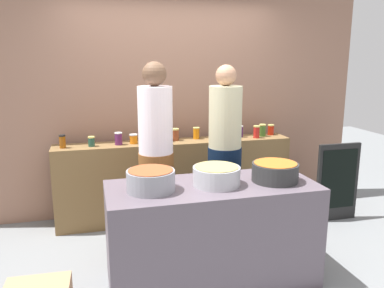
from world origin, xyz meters
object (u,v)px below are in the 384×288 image
preserve_jar_1 (91,141)px  cooking_pot_center (216,176)px  preserve_jar_2 (119,139)px  preserve_jar_5 (167,137)px  preserve_jar_4 (157,135)px  chalkboard_sign (337,182)px  preserve_jar_11 (256,132)px  preserve_jar_12 (262,130)px  preserve_jar_8 (221,135)px  preserve_jar_6 (175,134)px  preserve_jar_9 (229,134)px  preserve_jar_7 (196,133)px  cooking_pot_right (275,172)px  preserve_jar_0 (62,141)px  cook_in_cap (224,163)px  cooking_pot_left (151,180)px  preserve_jar_13 (271,130)px  preserve_jar_10 (240,131)px  cook_with_tongs (156,169)px  preserve_jar_3 (134,139)px

preserve_jar_1 → cooking_pot_center: preserve_jar_1 is taller
preserve_jar_2 → preserve_jar_5: bearing=2.5°
preserve_jar_4 → chalkboard_sign: bearing=-17.0°
preserve_jar_11 → preserve_jar_12: (0.11, 0.08, 0.00)m
preserve_jar_8 → preserve_jar_11: bearing=-2.6°
preserve_jar_1 → preserve_jar_2: size_ratio=0.80×
preserve_jar_4 → preserve_jar_6: preserve_jar_6 is taller
chalkboard_sign → preserve_jar_9: bearing=155.2°
preserve_jar_2 → preserve_jar_7: 0.91m
preserve_jar_8 → cooking_pot_right: size_ratio=0.28×
cooking_pot_center → cooking_pot_right: size_ratio=1.00×
preserve_jar_4 → preserve_jar_6: 0.21m
preserve_jar_0 → cooking_pot_center: (1.25, -1.37, -0.06)m
preserve_jar_4 → cook_in_cap: 0.95m
cooking_pot_center → cooking_pot_left: bearing=-179.6°
preserve_jar_1 → cooking_pot_left: bearing=-72.9°
preserve_jar_5 → cooking_pot_center: (0.12, -1.41, -0.05)m
preserve_jar_0 → preserve_jar_12: (2.30, 0.05, 0.00)m
preserve_jar_7 → preserve_jar_13: size_ratio=1.07×
preserve_jar_0 → preserve_jar_2: preserve_jar_0 is taller
preserve_jar_9 → chalkboard_sign: 1.36m
preserve_jar_5 → preserve_jar_10: (0.89, 0.04, 0.01)m
preserve_jar_5 → cooking_pot_left: bearing=-106.2°
preserve_jar_7 → cooking_pot_left: (-0.77, -1.48, -0.06)m
preserve_jar_5 → preserve_jar_12: preserve_jar_12 is taller
preserve_jar_2 → preserve_jar_5: preserve_jar_2 is taller
cooking_pot_right → cook_in_cap: size_ratio=0.21×
preserve_jar_10 → cook_in_cap: bearing=-121.8°
preserve_jar_7 → preserve_jar_12: 0.82m
preserve_jar_5 → preserve_jar_1: bearing=-177.9°
preserve_jar_4 → cook_with_tongs: 0.87m
preserve_jar_13 → preserve_jar_11: bearing=-152.1°
preserve_jar_13 → cooking_pot_right: 1.66m
preserve_jar_5 → chalkboard_sign: bearing=-16.3°
preserve_jar_2 → chalkboard_sign: 2.53m
preserve_jar_9 → cook_in_cap: cook_in_cap is taller
preserve_jar_12 → preserve_jar_9: bearing=-175.3°
preserve_jar_8 → cooking_pot_left: (-1.04, -1.37, -0.04)m
preserve_jar_7 → preserve_jar_0: bearing=-176.1°
preserve_jar_2 → preserve_jar_3: bearing=6.6°
preserve_jar_4 → preserve_jar_3: bearing=-167.0°
cooking_pot_right → preserve_jar_7: bearing=99.9°
preserve_jar_10 → chalkboard_sign: 1.26m
preserve_jar_9 → preserve_jar_10: size_ratio=0.74×
preserve_jar_10 → cook_with_tongs: bearing=-144.6°
preserve_jar_4 → cooking_pot_left: (-0.30, -1.47, -0.05)m
preserve_jar_11 → preserve_jar_8: bearing=177.4°
preserve_jar_6 → cooking_pot_center: 1.45m
preserve_jar_7 → chalkboard_sign: size_ratio=0.15×
preserve_jar_3 → cooking_pot_left: bearing=-91.1°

